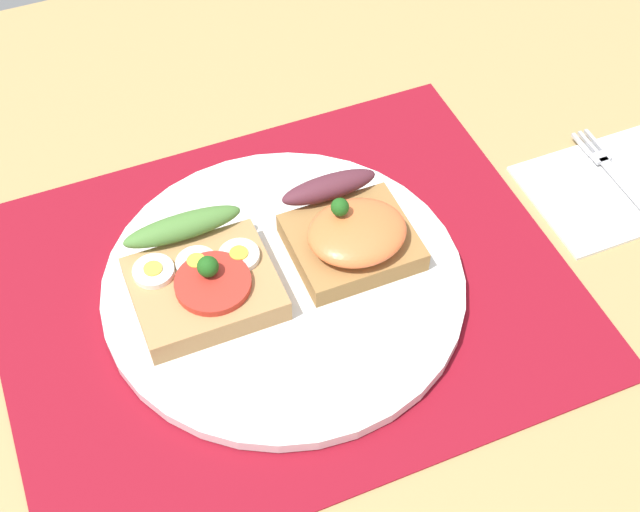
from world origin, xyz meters
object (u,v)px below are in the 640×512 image
(napkin, at_px, (614,186))
(plate, at_px, (284,284))
(sandwich_egg_tomato, at_px, (202,278))
(fork, at_px, (619,178))
(sandwich_salmon, at_px, (350,230))

(napkin, bearing_deg, plate, 178.77)
(plate, distance_m, sandwich_egg_tomato, 0.06)
(sandwich_egg_tomato, height_order, napkin, sandwich_egg_tomato)
(fork, bearing_deg, sandwich_salmon, 176.72)
(plate, bearing_deg, napkin, -1.23)
(plate, xyz_separation_m, napkin, (0.30, -0.01, -0.01))
(plate, xyz_separation_m, sandwich_salmon, (0.06, 0.01, 0.02))
(plate, height_order, sandwich_egg_tomato, sandwich_egg_tomato)
(napkin, bearing_deg, sandwich_egg_tomato, 176.69)
(sandwich_salmon, relative_size, fork, 0.75)
(plate, distance_m, napkin, 0.30)
(napkin, distance_m, fork, 0.01)
(plate, bearing_deg, sandwich_egg_tomato, 166.46)
(plate, distance_m, fork, 0.30)
(plate, bearing_deg, fork, -0.49)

